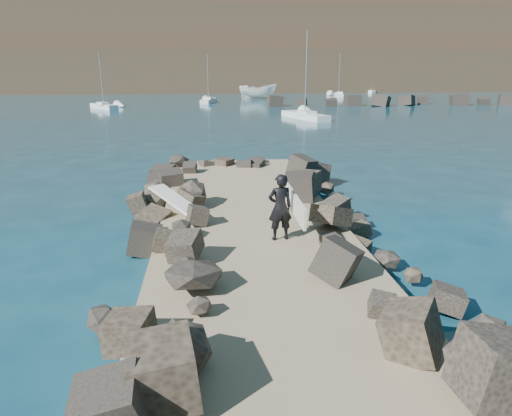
{
  "coord_description": "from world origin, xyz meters",
  "views": [
    {
      "loc": [
        -1.34,
        -13.86,
        5.48
      ],
      "look_at": [
        0.0,
        -1.0,
        1.5
      ],
      "focal_mm": 32.0,
      "sensor_mm": 36.0,
      "label": 1
    }
  ],
  "objects_px": {
    "boat_imported": "(258,92)",
    "surfer_with_board": "(282,207)",
    "sailboat_b": "(209,101)",
    "surfboard_resting": "(175,203)"
  },
  "relations": [
    {
      "from": "surfer_with_board",
      "to": "sailboat_b",
      "type": "xyz_separation_m",
      "value": [
        -1.86,
        64.38,
        -1.25
      ]
    },
    {
      "from": "boat_imported",
      "to": "surfer_with_board",
      "type": "relative_size",
      "value": 2.8
    },
    {
      "from": "surfer_with_board",
      "to": "surfboard_resting",
      "type": "bearing_deg",
      "value": 141.02
    },
    {
      "from": "boat_imported",
      "to": "surfer_with_board",
      "type": "bearing_deg",
      "value": -175.68
    },
    {
      "from": "sailboat_b",
      "to": "surfboard_resting",
      "type": "bearing_deg",
      "value": -91.33
    },
    {
      "from": "boat_imported",
      "to": "surfer_with_board",
      "type": "height_order",
      "value": "boat_imported"
    },
    {
      "from": "surfboard_resting",
      "to": "surfer_with_board",
      "type": "bearing_deg",
      "value": -76.52
    },
    {
      "from": "surfer_with_board",
      "to": "sailboat_b",
      "type": "distance_m",
      "value": 64.42
    },
    {
      "from": "boat_imported",
      "to": "sailboat_b",
      "type": "height_order",
      "value": "sailboat_b"
    },
    {
      "from": "surfer_with_board",
      "to": "sailboat_b",
      "type": "relative_size",
      "value": 0.32
    }
  ]
}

